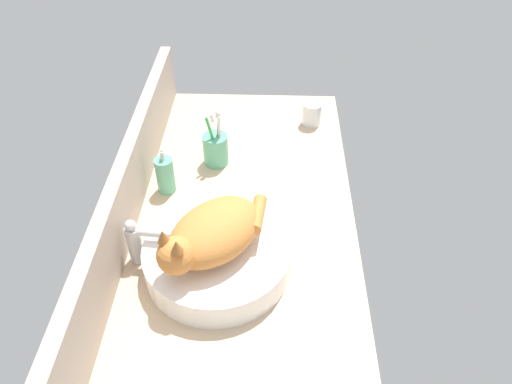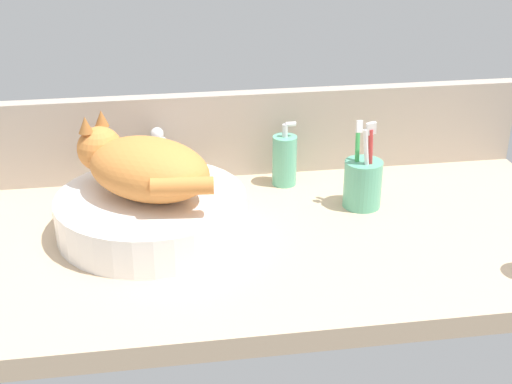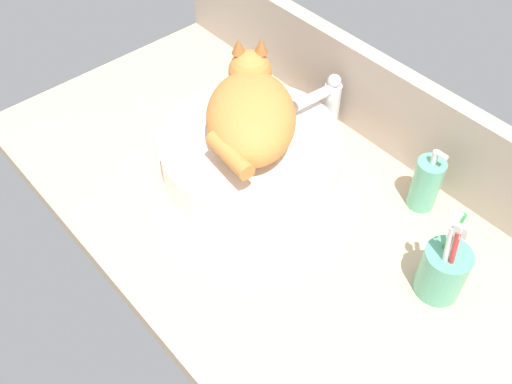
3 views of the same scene
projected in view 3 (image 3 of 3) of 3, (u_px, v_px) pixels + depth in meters
The scene contains 7 objects.
ground_plane at pixel (293, 233), 107.73cm from camera, with size 134.44×63.59×4.00cm, color #D1B28E.
backsplash_panel at pixel (406, 118), 112.30cm from camera, with size 134.44×3.60×18.92cm, color #AD9E8E.
sink_basin at pixel (251, 152), 114.04cm from camera, with size 36.17×36.17×7.54cm, color white.
cat at pixel (250, 111), 107.83cm from camera, with size 30.07×29.11×14.00cm.
faucet at pixel (328, 102), 118.98cm from camera, with size 3.89×11.86×13.60cm.
soap_dispenser at pixel (426, 183), 105.78cm from camera, with size 5.32×5.32×14.38cm.
toothbrush_cup at pixel (443, 271), 93.37cm from camera, with size 7.79×7.79×18.68cm.
Camera 3 is at (44.81, -48.64, 83.69)cm, focal length 40.00 mm.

